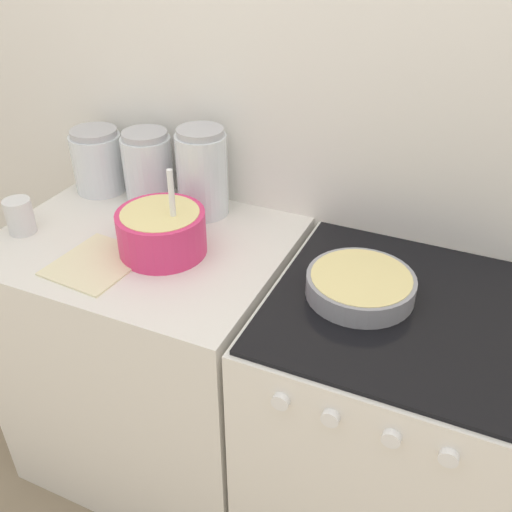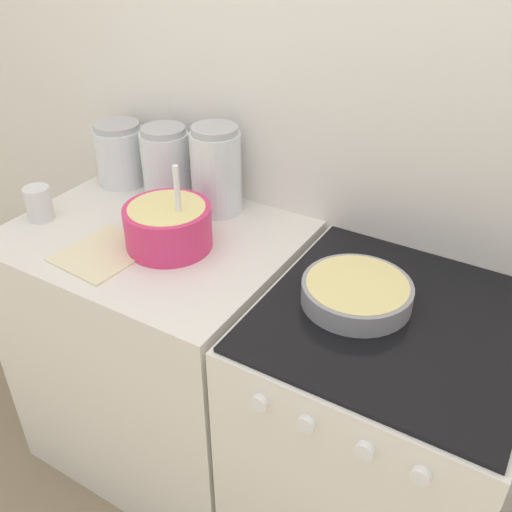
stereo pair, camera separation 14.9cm
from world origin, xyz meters
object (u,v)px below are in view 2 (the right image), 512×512
Objects in this scene: mixing_bowl at (168,224)px; baking_pan at (357,292)px; stove at (374,443)px; storage_jar_middle at (166,167)px; storage_jar_right at (216,176)px; storage_jar_left at (121,158)px; tin_can at (39,203)px.

mixing_bowl is 0.56m from baking_pan.
storage_jar_middle is (-0.87, 0.23, 0.56)m from stove.
storage_jar_right reaches higher than mixing_bowl.
mixing_bowl is 0.95× the size of baking_pan.
storage_jar_left is at bearing 147.75° from mixing_bowl.
storage_jar_middle is 0.86× the size of storage_jar_right.
storage_jar_middle is 0.20m from storage_jar_right.
tin_can is (-1.10, -0.10, 0.51)m from stove.
stove is 1.22m from storage_jar_left.
baking_pan is 0.61m from storage_jar_right.
tin_can is at bearing -125.69° from storage_jar_middle.
storage_jar_middle is 2.24× the size of tin_can.
stove is at bearing -18.77° from storage_jar_right.
mixing_bowl reaches higher than stove.
stove is 3.93× the size of storage_jar_middle.
tin_can is at bearing -174.09° from baking_pan.
baking_pan is 1.00m from tin_can.
mixing_bowl is at bearing -51.14° from storage_jar_middle.
baking_pan is 0.99m from storage_jar_left.
mixing_bowl is at bearing -88.47° from storage_jar_right.
storage_jar_right is at bearing 91.53° from mixing_bowl.
storage_jar_middle is at bearing 163.48° from baking_pan.
storage_jar_left is (-0.40, 0.25, 0.02)m from mixing_bowl.
storage_jar_right is (-0.56, 0.23, 0.09)m from baking_pan.
stove is 0.50m from baking_pan.
stove is at bearing 2.15° from mixing_bowl.
storage_jar_left reaches higher than baking_pan.
storage_jar_right reaches higher than storage_jar_middle.
tin_can is at bearing -174.73° from stove.
stove is 0.85m from mixing_bowl.
tin_can is at bearing -170.10° from mixing_bowl.
storage_jar_middle is (0.20, 0.00, 0.01)m from storage_jar_left.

